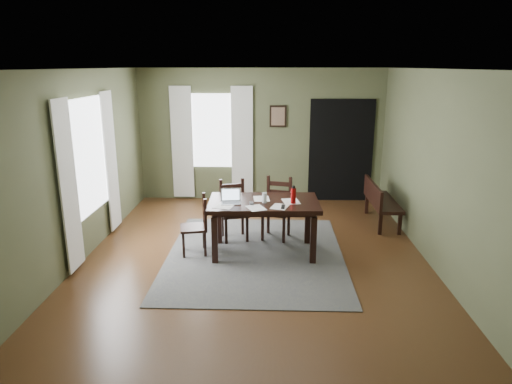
{
  "coord_description": "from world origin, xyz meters",
  "views": [
    {
      "loc": [
        0.24,
        -6.32,
        2.75
      ],
      "look_at": [
        0.0,
        0.3,
        0.9
      ],
      "focal_mm": 32.0,
      "sensor_mm": 36.0,
      "label": 1
    }
  ],
  "objects_px": {
    "dining_table": "(264,208)",
    "chair_back_right": "(277,209)",
    "bench": "(379,199)",
    "chair_end": "(197,226)",
    "chair_back_left": "(234,211)",
    "laptop": "(231,199)",
    "water_bottle": "(293,195)"
  },
  "relations": [
    {
      "from": "laptop",
      "to": "chair_end",
      "type": "bearing_deg",
      "value": 169.37
    },
    {
      "from": "chair_back_left",
      "to": "chair_back_right",
      "type": "bearing_deg",
      "value": -10.17
    },
    {
      "from": "chair_end",
      "to": "chair_back_right",
      "type": "xyz_separation_m",
      "value": [
        1.2,
        0.71,
        0.05
      ]
    },
    {
      "from": "dining_table",
      "to": "chair_back_left",
      "type": "relative_size",
      "value": 1.71
    },
    {
      "from": "dining_table",
      "to": "water_bottle",
      "type": "xyz_separation_m",
      "value": [
        0.43,
        -0.1,
        0.22
      ]
    },
    {
      "from": "dining_table",
      "to": "chair_end",
      "type": "relative_size",
      "value": 1.86
    },
    {
      "from": "dining_table",
      "to": "bench",
      "type": "bearing_deg",
      "value": 33.06
    },
    {
      "from": "chair_end",
      "to": "chair_back_left",
      "type": "xyz_separation_m",
      "value": [
        0.5,
        0.64,
        0.04
      ]
    },
    {
      "from": "chair_back_right",
      "to": "bench",
      "type": "relative_size",
      "value": 0.74
    },
    {
      "from": "water_bottle",
      "to": "chair_back_right",
      "type": "bearing_deg",
      "value": 106.51
    },
    {
      "from": "chair_end",
      "to": "chair_back_left",
      "type": "relative_size",
      "value": 0.92
    },
    {
      "from": "dining_table",
      "to": "laptop",
      "type": "height_order",
      "value": "laptop"
    },
    {
      "from": "bench",
      "to": "dining_table",
      "type": "bearing_deg",
      "value": 124.95
    },
    {
      "from": "water_bottle",
      "to": "chair_end",
      "type": "bearing_deg",
      "value": 178.11
    },
    {
      "from": "chair_end",
      "to": "bench",
      "type": "height_order",
      "value": "chair_end"
    },
    {
      "from": "dining_table",
      "to": "water_bottle",
      "type": "relative_size",
      "value": 6.28
    },
    {
      "from": "laptop",
      "to": "water_bottle",
      "type": "relative_size",
      "value": 1.2
    },
    {
      "from": "chair_back_left",
      "to": "chair_back_right",
      "type": "height_order",
      "value": "chair_back_right"
    },
    {
      "from": "bench",
      "to": "laptop",
      "type": "bearing_deg",
      "value": 121.05
    },
    {
      "from": "chair_end",
      "to": "chair_back_left",
      "type": "distance_m",
      "value": 0.81
    },
    {
      "from": "dining_table",
      "to": "chair_back_left",
      "type": "xyz_separation_m",
      "value": [
        -0.5,
        0.58,
        -0.24
      ]
    },
    {
      "from": "chair_back_left",
      "to": "bench",
      "type": "height_order",
      "value": "chair_back_left"
    },
    {
      "from": "chair_back_right",
      "to": "laptop",
      "type": "bearing_deg",
      "value": -117.66
    },
    {
      "from": "dining_table",
      "to": "chair_back_right",
      "type": "bearing_deg",
      "value": 70.91
    },
    {
      "from": "chair_back_left",
      "to": "water_bottle",
      "type": "xyz_separation_m",
      "value": [
        0.92,
        -0.68,
        0.46
      ]
    },
    {
      "from": "chair_end",
      "to": "bench",
      "type": "distance_m",
      "value": 3.37
    },
    {
      "from": "chair_end",
      "to": "bench",
      "type": "bearing_deg",
      "value": 104.0
    },
    {
      "from": "chair_end",
      "to": "laptop",
      "type": "xyz_separation_m",
      "value": [
        0.52,
        -0.04,
        0.43
      ]
    },
    {
      "from": "bench",
      "to": "laptop",
      "type": "xyz_separation_m",
      "value": [
        -2.51,
        -1.51,
        0.42
      ]
    },
    {
      "from": "chair_end",
      "to": "bench",
      "type": "relative_size",
      "value": 0.67
    },
    {
      "from": "chair_end",
      "to": "laptop",
      "type": "distance_m",
      "value": 0.68
    },
    {
      "from": "chair_back_right",
      "to": "water_bottle",
      "type": "bearing_deg",
      "value": -58.79
    }
  ]
}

